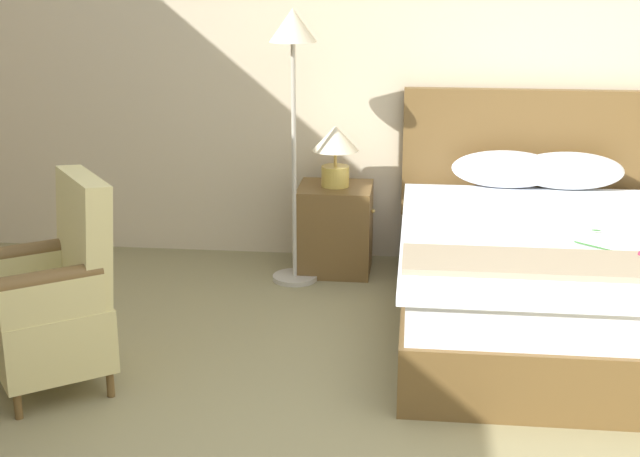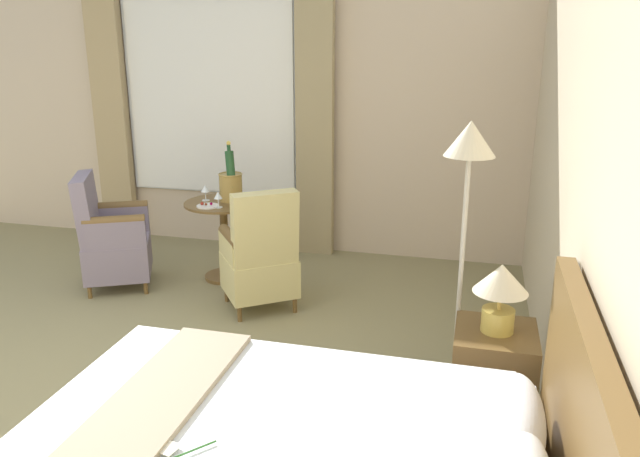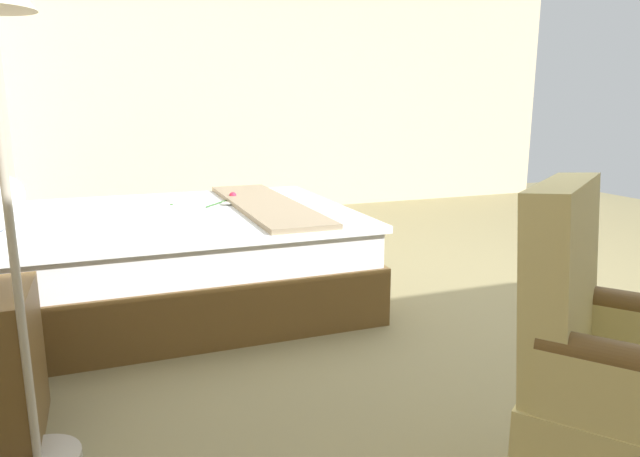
{
  "view_description": "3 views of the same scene",
  "coord_description": "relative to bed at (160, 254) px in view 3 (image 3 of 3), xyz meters",
  "views": [
    {
      "loc": [
        -0.21,
        -2.62,
        1.93
      ],
      "look_at": [
        -0.66,
        1.39,
        0.71
      ],
      "focal_mm": 50.0,
      "sensor_mm": 36.0,
      "label": 1
    },
    {
      "loc": [
        2.5,
        2.64,
        2.09
      ],
      "look_at": [
        -1.18,
        1.69,
        0.92
      ],
      "focal_mm": 35.0,
      "sensor_mm": 36.0,
      "label": 2
    },
    {
      "loc": [
        -2.91,
        2.31,
        1.21
      ],
      "look_at": [
        -1.23,
        1.67,
        0.81
      ],
      "focal_mm": 32.0,
      "sensor_mm": 36.0,
      "label": 3
    }
  ],
  "objects": [
    {
      "name": "wall_far_side",
      "position": [
        2.93,
        -2.03,
        1.16
      ],
      "size": [
        0.12,
        6.36,
        2.96
      ],
      "color": "beige",
      "rests_on": "ground"
    },
    {
      "name": "ground_plane",
      "position": [
        -0.53,
        -2.03,
        -0.32
      ],
      "size": [
        8.29,
        8.29,
        0.0
      ],
      "primitive_type": "plane",
      "color": "#8A8057"
    },
    {
      "name": "armchair_by_window",
      "position": [
        -2.37,
        -0.99,
        0.11
      ],
      "size": [
        0.73,
        0.72,
        1.0
      ],
      "color": "brown",
      "rests_on": "ground"
    },
    {
      "name": "bed",
      "position": [
        0.0,
        0.0,
        0.0
      ],
      "size": [
        1.67,
        2.21,
        1.15
      ],
      "color": "brown",
      "rests_on": "ground"
    }
  ]
}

